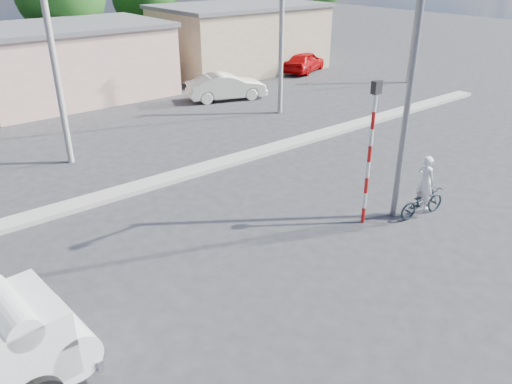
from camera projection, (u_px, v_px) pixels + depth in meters
ground_plane at (325, 283)px, 12.47m from camera, size 120.00×120.00×0.00m
median at (166, 179)px, 18.08m from camera, size 40.00×0.80×0.16m
bicycle at (422, 202)px, 15.54m from camera, size 1.84×0.85×0.93m
cyclist at (424, 191)px, 15.38m from camera, size 0.49×0.67×1.70m
car_cream at (226, 87)px, 28.13m from camera, size 4.68×2.88×1.46m
car_red at (304, 61)px, 34.88m from camera, size 4.57×3.23×1.44m
traffic_pole at (371, 142)px, 14.23m from camera, size 0.28×0.18×4.36m
streetlight at (411, 56)px, 13.53m from camera, size 2.34×0.22×9.00m
building_row at (55, 61)px, 27.68m from camera, size 37.80×7.30×4.44m
utility_poles at (179, 43)px, 21.02m from camera, size 35.40×0.24×8.00m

